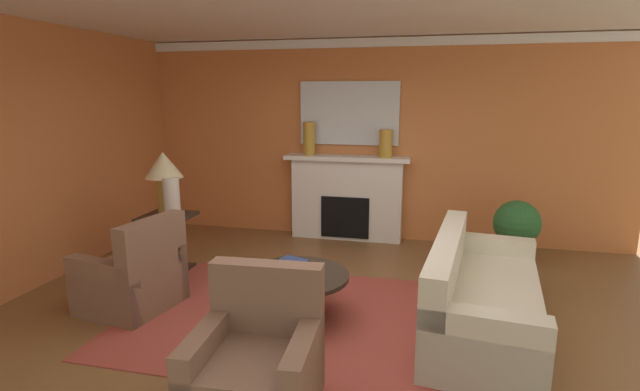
{
  "coord_description": "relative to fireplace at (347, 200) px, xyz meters",
  "views": [
    {
      "loc": [
        0.89,
        -4.02,
        2.1
      ],
      "look_at": [
        -0.3,
        0.99,
        1.0
      ],
      "focal_mm": 26.7,
      "sensor_mm": 36.0,
      "label": 1
    }
  ],
  "objects": [
    {
      "name": "ground_plane",
      "position": [
        0.3,
        -2.67,
        -0.58
      ],
      "size": [
        8.6,
        8.6,
        0.0
      ],
      "primitive_type": "plane",
      "color": "brown"
    },
    {
      "name": "crown_moulding",
      "position": [
        0.3,
        0.13,
        2.21
      ],
      "size": [
        7.21,
        0.08,
        0.12
      ],
      "primitive_type": "cube",
      "color": "white"
    },
    {
      "name": "table_lamp",
      "position": [
        -1.84,
        -1.81,
        0.64
      ],
      "size": [
        0.44,
        0.44,
        0.75
      ],
      "color": "#B28E38",
      "rests_on": "side_table"
    },
    {
      "name": "potted_plant",
      "position": [
        2.24,
        -0.67,
        -0.09
      ],
      "size": [
        0.56,
        0.56,
        0.83
      ],
      "color": "#BCB29E",
      "rests_on": "ground_plane"
    },
    {
      "name": "armchair_near_window",
      "position": [
        -1.64,
        -2.81,
        -0.28
      ],
      "size": [
        0.93,
        0.93,
        0.95
      ],
      "color": "brown",
      "rests_on": "ground_plane"
    },
    {
      "name": "wall_fireplace",
      "position": [
        0.3,
        0.21,
        0.86
      ],
      "size": [
        7.21,
        0.12,
        2.87
      ],
      "primitive_type": "cube",
      "color": "#CC723D",
      "rests_on": "ground_plane"
    },
    {
      "name": "sofa",
      "position": [
        1.66,
        -2.5,
        -0.28
      ],
      "size": [
        1.15,
        2.19,
        0.85
      ],
      "color": "beige",
      "rests_on": "ground_plane"
    },
    {
      "name": "area_rug",
      "position": [
        -0.0,
        -2.65,
        -0.58
      ],
      "size": [
        3.23,
        2.34,
        0.01
      ],
      "primitive_type": "cube",
      "color": "#993D33",
      "rests_on": "ground_plane"
    },
    {
      "name": "armchair_facing_fireplace",
      "position": [
        0.12,
        -4.01,
        -0.28
      ],
      "size": [
        0.84,
        0.84,
        0.95
      ],
      "color": "brown",
      "rests_on": "ground_plane"
    },
    {
      "name": "vase_mantel_right",
      "position": [
        0.55,
        -0.05,
        0.84
      ],
      "size": [
        0.18,
        0.18,
        0.39
      ],
      "primitive_type": "cylinder",
      "color": "#B7892D",
      "rests_on": "fireplace"
    },
    {
      "name": "wall_window",
      "position": [
        -3.07,
        -2.37,
        0.86
      ],
      "size": [
        0.12,
        6.25,
        2.87
      ],
      "primitive_type": "cube",
      "color": "#CC723D",
      "rests_on": "ground_plane"
    },
    {
      "name": "coffee_table",
      "position": [
        -0.0,
        -2.65,
        -0.25
      ],
      "size": [
        1.0,
        1.0,
        0.45
      ],
      "color": "#2D2319",
      "rests_on": "ground_plane"
    },
    {
      "name": "ceiling_panel",
      "position": [
        0.3,
        -2.37,
        2.32
      ],
      "size": [
        7.21,
        6.25,
        0.06
      ],
      "primitive_type": "cube",
      "color": "white"
    },
    {
      "name": "fireplace",
      "position": [
        0.0,
        0.0,
        0.0
      ],
      "size": [
        1.8,
        0.35,
        1.23
      ],
      "color": "white",
      "rests_on": "ground_plane"
    },
    {
      "name": "book_art_folio",
      "position": [
        -0.01,
        -2.7,
        -0.07
      ],
      "size": [
        0.24,
        0.23,
        0.06
      ],
      "primitive_type": "cube",
      "rotation": [
        0.0,
        0.0,
        0.35
      ],
      "color": "maroon",
      "rests_on": "coffee_table"
    },
    {
      "name": "book_red_cover",
      "position": [
        -0.02,
        -2.61,
        -0.12
      ],
      "size": [
        0.23,
        0.21,
        0.03
      ],
      "primitive_type": "cube",
      "rotation": [
        0.0,
        0.0,
        -0.09
      ],
      "color": "navy",
      "rests_on": "coffee_table"
    },
    {
      "name": "vase_mantel_left",
      "position": [
        -0.55,
        -0.05,
        0.89
      ],
      "size": [
        0.17,
        0.17,
        0.48
      ],
      "primitive_type": "cylinder",
      "color": "#B7892D",
      "rests_on": "fireplace"
    },
    {
      "name": "side_table",
      "position": [
        -1.84,
        -1.81,
        -0.18
      ],
      "size": [
        0.56,
        0.56,
        0.7
      ],
      "color": "#2D2319",
      "rests_on": "ground_plane"
    },
    {
      "name": "book_small_novel",
      "position": [
        -0.03,
        -2.63,
        -0.02
      ],
      "size": [
        0.29,
        0.24,
        0.04
      ],
      "primitive_type": "cube",
      "rotation": [
        0.0,
        0.0,
        -0.38
      ],
      "color": "navy",
      "rests_on": "coffee_table"
    },
    {
      "name": "mantel_mirror",
      "position": [
        0.0,
        0.12,
        1.25
      ],
      "size": [
        1.43,
        0.04,
        0.9
      ],
      "primitive_type": "cube",
      "color": "silver"
    },
    {
      "name": "vase_on_side_table",
      "position": [
        -1.69,
        -1.93,
        0.36
      ],
      "size": [
        0.19,
        0.19,
        0.48
      ],
      "primitive_type": "cylinder",
      "color": "beige",
      "rests_on": "side_table"
    }
  ]
}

